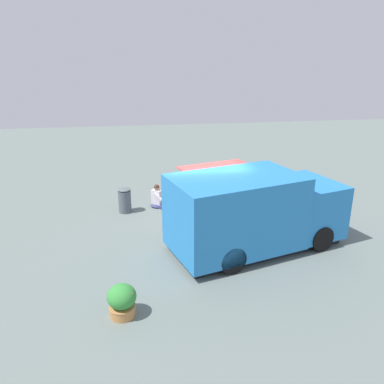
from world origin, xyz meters
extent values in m
plane|color=slate|center=(0.00, 0.00, 0.00)|extent=(40.00, 40.00, 0.00)
cube|color=#267DC9|center=(-1.67, -0.64, 1.22)|extent=(3.00, 3.95, 2.03)
cube|color=#267DC9|center=(-0.99, -3.05, 0.98)|extent=(2.38, 2.00, 1.56)
cube|color=black|center=(-0.79, -3.75, 1.26)|extent=(1.65, 0.49, 0.59)
cube|color=black|center=(-0.64, -0.35, 1.34)|extent=(0.55, 1.86, 0.71)
cube|color=#DB3937|center=(-0.36, -0.27, 2.20)|extent=(1.15, 2.18, 0.03)
cube|color=black|center=(-1.47, -1.36, 0.10)|extent=(2.93, 5.03, 0.20)
cylinder|color=black|center=(-1.96, -3.11, 0.37)|extent=(0.41, 0.77, 0.73)
cylinder|color=black|center=(-0.13, -2.59, 0.37)|extent=(0.41, 0.77, 0.73)
cylinder|color=black|center=(-2.76, -0.30, 0.37)|extent=(0.41, 0.77, 0.73)
cylinder|color=black|center=(-0.92, 0.22, 0.37)|extent=(0.41, 0.77, 0.73)
ellipsoid|color=#3A3F74|center=(2.14, 1.26, 0.05)|extent=(0.67, 0.68, 0.10)
cube|color=#3A3F74|center=(1.94, 1.17, 0.06)|extent=(0.32, 0.35, 0.11)
cube|color=#3A3F74|center=(2.09, 1.04, 0.06)|extent=(0.32, 0.35, 0.11)
cube|color=silver|center=(2.14, 1.26, 0.38)|extent=(0.41, 0.43, 0.55)
sphere|color=#A4785C|center=(2.14, 1.26, 0.74)|extent=(0.19, 0.19, 0.19)
sphere|color=#4C2B1C|center=(2.14, 1.26, 0.77)|extent=(0.20, 0.20, 0.20)
cube|color=silver|center=(1.96, 1.23, 0.45)|extent=(0.29, 0.32, 0.29)
cube|color=silver|center=(2.14, 1.08, 0.45)|extent=(0.29, 0.32, 0.29)
cylinder|color=tan|center=(1.94, 1.02, 0.37)|extent=(0.24, 0.39, 0.09)
cube|color=#609852|center=(1.94, 1.02, 0.39)|extent=(0.18, 0.32, 0.02)
cylinder|color=#464B4A|center=(3.08, -0.51, 0.14)|extent=(0.54, 0.54, 0.29)
torus|color=#47494C|center=(3.08, -0.51, 0.27)|extent=(0.56, 0.56, 0.04)
ellipsoid|color=#46784B|center=(3.08, -0.51, 0.53)|extent=(0.66, 0.66, 0.56)
sphere|color=red|center=(3.25, -0.66, 0.68)|extent=(0.07, 0.07, 0.07)
sphere|color=red|center=(3.20, -0.74, 0.64)|extent=(0.06, 0.06, 0.06)
sphere|color=red|center=(3.05, -0.78, 0.61)|extent=(0.09, 0.09, 0.09)
cylinder|color=#B67D46|center=(-4.10, 2.44, 0.12)|extent=(0.55, 0.55, 0.24)
torus|color=#BB7B42|center=(-4.10, 2.44, 0.23)|extent=(0.58, 0.58, 0.04)
ellipsoid|color=#368E3A|center=(-4.10, 2.44, 0.48)|extent=(0.62, 0.62, 0.53)
sphere|color=#F5238F|center=(-4.32, 2.35, 0.57)|extent=(0.05, 0.05, 0.05)
sphere|color=#E02588|center=(-4.25, 2.23, 0.51)|extent=(0.08, 0.08, 0.08)
sphere|color=#EC2880|center=(-4.21, 2.25, 0.59)|extent=(0.09, 0.09, 0.09)
cube|color=brown|center=(2.85, -2.89, 0.47)|extent=(1.85, 0.77, 0.06)
cube|color=#2F2738|center=(3.56, -3.04, 0.22)|extent=(0.15, 0.35, 0.44)
cube|color=#2F2738|center=(2.14, -2.74, 0.22)|extent=(0.15, 0.35, 0.44)
cylinder|color=#4F5861|center=(1.82, 2.42, 0.40)|extent=(0.45, 0.45, 0.80)
ellipsoid|color=#566266|center=(1.82, 2.42, 0.84)|extent=(0.46, 0.46, 0.10)
camera|label=1|loc=(-11.23, 2.07, 5.28)|focal=36.35mm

